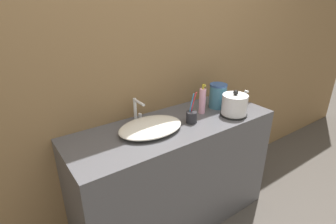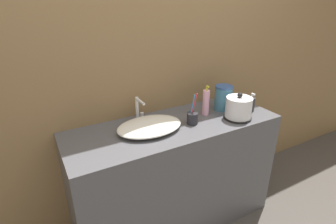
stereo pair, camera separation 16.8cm
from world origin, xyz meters
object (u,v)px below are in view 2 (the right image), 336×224
(faucet, at_px, (139,107))
(lotion_bottle, at_px, (206,102))
(toothbrush_cup, at_px, (192,118))
(shampoo_bottle, at_px, (251,104))
(water_pitcher, at_px, (223,98))
(electric_kettle, at_px, (238,109))

(faucet, height_order, lotion_bottle, lotion_bottle)
(lotion_bottle, bearing_deg, faucet, 161.36)
(faucet, relative_size, lotion_bottle, 0.73)
(toothbrush_cup, xyz_separation_m, lotion_bottle, (0.17, 0.08, 0.05))
(faucet, distance_m, shampoo_bottle, 0.83)
(lotion_bottle, xyz_separation_m, water_pitcher, (0.17, 0.01, -0.00))
(faucet, distance_m, water_pitcher, 0.64)
(toothbrush_cup, bearing_deg, electric_kettle, -14.29)
(toothbrush_cup, xyz_separation_m, water_pitcher, (0.34, 0.09, 0.05))
(electric_kettle, height_order, toothbrush_cup, toothbrush_cup)
(electric_kettle, distance_m, toothbrush_cup, 0.34)
(shampoo_bottle, relative_size, water_pitcher, 0.75)
(faucet, xyz_separation_m, lotion_bottle, (0.45, -0.15, 0.00))
(electric_kettle, height_order, lotion_bottle, lotion_bottle)
(faucet, distance_m, toothbrush_cup, 0.37)
(water_pitcher, bearing_deg, electric_kettle, -93.96)
(faucet, height_order, shampoo_bottle, faucet)
(faucet, relative_size, toothbrush_cup, 0.74)
(faucet, relative_size, shampoo_bottle, 1.16)
(faucet, bearing_deg, electric_kettle, -27.36)
(shampoo_bottle, distance_m, water_pitcher, 0.21)
(electric_kettle, distance_m, lotion_bottle, 0.23)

